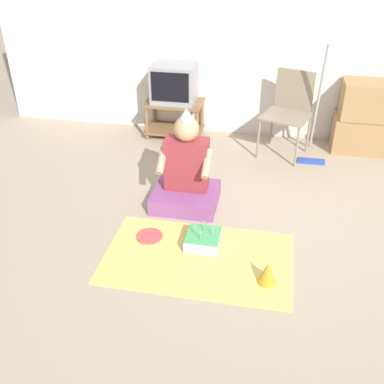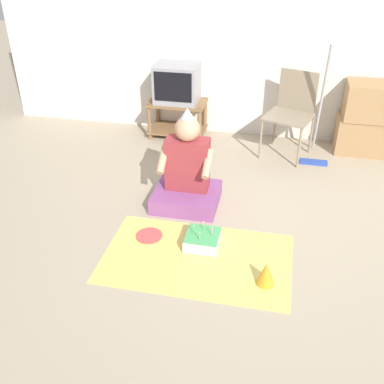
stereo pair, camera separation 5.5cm
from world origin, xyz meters
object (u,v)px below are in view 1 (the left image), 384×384
object	(u,v)px
cardboard_box_stack	(363,118)
person_seated	(186,175)
folding_chair	(289,108)
dust_mop	(315,127)
paper_plate	(149,236)
tv	(174,83)
party_hat_blue	(267,272)
birthday_cake	(203,240)

from	to	relation	value
cardboard_box_stack	person_seated	size ratio (longest dim) A/B	0.87
folding_chair	dust_mop	xyz separation A→B (m)	(0.28, -0.11, -0.15)
cardboard_box_stack	paper_plate	bearing A→B (deg)	-132.65
cardboard_box_stack	person_seated	xyz separation A→B (m)	(-1.63, -1.41, -0.10)
folding_chair	dust_mop	world-z (taller)	dust_mop
tv	folding_chair	bearing A→B (deg)	-9.08
folding_chair	cardboard_box_stack	xyz separation A→B (m)	(0.78, 0.19, -0.13)
party_hat_blue	paper_plate	bearing A→B (deg)	159.49
person_seated	cardboard_box_stack	bearing A→B (deg)	40.83
party_hat_blue	paper_plate	size ratio (longest dim) A/B	0.82
person_seated	party_hat_blue	world-z (taller)	person_seated
tv	person_seated	xyz separation A→B (m)	(0.42, -1.42, -0.35)
dust_mop	person_seated	bearing A→B (deg)	-135.32
paper_plate	dust_mop	bearing A→B (deg)	51.97
birthday_cake	party_hat_blue	bearing A→B (deg)	-33.13
folding_chair	cardboard_box_stack	bearing A→B (deg)	13.48
cardboard_box_stack	party_hat_blue	world-z (taller)	cardboard_box_stack
dust_mop	party_hat_blue	world-z (taller)	dust_mop
party_hat_blue	tv	bearing A→B (deg)	116.81
person_seated	birthday_cake	size ratio (longest dim) A/B	3.38
folding_chair	person_seated	xyz separation A→B (m)	(-0.84, -1.22, -0.23)
dust_mop	party_hat_blue	distance (m)	2.07
birthday_cake	paper_plate	xyz separation A→B (m)	(-0.44, 0.02, -0.04)
folding_chair	cardboard_box_stack	size ratio (longest dim) A/B	1.14
person_seated	folding_chair	bearing A→B (deg)	55.27
tv	person_seated	size ratio (longest dim) A/B	0.54
tv	paper_plate	world-z (taller)	tv
person_seated	party_hat_blue	size ratio (longest dim) A/B	5.15
party_hat_blue	folding_chair	bearing A→B (deg)	87.59
dust_mop	tv	bearing A→B (deg)	168.51
folding_chair	person_seated	world-z (taller)	person_seated
birthday_cake	party_hat_blue	world-z (taller)	same
cardboard_box_stack	birthday_cake	world-z (taller)	cardboard_box_stack
birthday_cake	dust_mop	bearing A→B (deg)	62.84
tv	person_seated	world-z (taller)	person_seated
cardboard_box_stack	paper_plate	distance (m)	2.70
cardboard_box_stack	folding_chair	bearing A→B (deg)	-166.52
birthday_cake	party_hat_blue	size ratio (longest dim) A/B	1.52
tv	person_seated	bearing A→B (deg)	-73.36
dust_mop	person_seated	xyz separation A→B (m)	(-1.12, -1.11, -0.08)
birthday_cake	party_hat_blue	distance (m)	0.60
folding_chair	dust_mop	distance (m)	0.33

